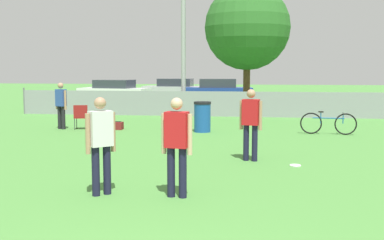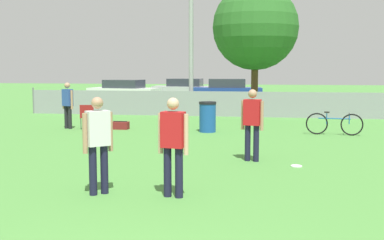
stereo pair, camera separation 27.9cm
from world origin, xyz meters
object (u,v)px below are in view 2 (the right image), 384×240
(trash_bin, at_px, (208,117))
(gear_bag_sideline, at_px, (120,125))
(tree_near_pole, at_px, (255,27))
(parked_car_silver, at_px, (185,89))
(parked_car_blue, at_px, (227,91))
(bicycle_sideline, at_px, (334,124))
(frisbee_disc, at_px, (296,166))
(player_thrower_red, at_px, (252,121))
(parked_car_white, at_px, (124,91))
(light_pole, at_px, (191,12))
(player_receiver_white, at_px, (98,139))
(player_defender_red, at_px, (173,141))
(spectator_in_blue, at_px, (68,103))
(folding_chair_sideline, at_px, (88,115))

(trash_bin, bearing_deg, gear_bag_sideline, 175.93)
(tree_near_pole, xyz_separation_m, parked_car_silver, (-5.11, 9.85, -3.29))
(tree_near_pole, relative_size, parked_car_blue, 1.33)
(bicycle_sideline, bearing_deg, frisbee_disc, -99.38)
(player_thrower_red, height_order, parked_car_blue, player_thrower_red)
(parked_car_white, bearing_deg, light_pole, -45.03)
(light_pole, distance_m, parked_car_white, 10.15)
(bicycle_sideline, bearing_deg, player_receiver_white, -114.89)
(player_defender_red, bearing_deg, player_thrower_red, 81.09)
(frisbee_disc, relative_size, trash_bin, 0.25)
(frisbee_disc, relative_size, gear_bag_sideline, 0.43)
(spectator_in_blue, distance_m, bicycle_sideline, 9.01)
(trash_bin, bearing_deg, bicycle_sideline, -0.46)
(trash_bin, height_order, parked_car_white, parked_car_white)
(light_pole, bearing_deg, tree_near_pole, 16.38)
(trash_bin, relative_size, parked_car_white, 0.22)
(gear_bag_sideline, relative_size, parked_car_blue, 0.13)
(parked_car_white, relative_size, parked_car_blue, 1.02)
(trash_bin, bearing_deg, parked_car_blue, 93.10)
(frisbee_disc, bearing_deg, spectator_in_blue, 144.85)
(player_defender_red, xyz_separation_m, trash_bin, (-0.56, 8.13, -0.42))
(bicycle_sideline, distance_m, gear_bag_sideline, 7.15)
(player_defender_red, height_order, parked_car_silver, player_defender_red)
(player_receiver_white, bearing_deg, tree_near_pole, 40.37)
(folding_chair_sideline, height_order, trash_bin, trash_bin)
(player_receiver_white, distance_m, gear_bag_sideline, 8.75)
(light_pole, xyz_separation_m, parked_car_white, (-5.60, 7.49, -3.93))
(frisbee_disc, xyz_separation_m, parked_car_blue, (-3.44, 19.62, 0.68))
(player_thrower_red, bearing_deg, player_defender_red, -93.38)
(player_receiver_white, bearing_deg, gear_bag_sideline, 63.64)
(player_receiver_white, height_order, parked_car_blue, player_receiver_white)
(spectator_in_blue, height_order, folding_chair_sideline, spectator_in_blue)
(tree_near_pole, bearing_deg, parked_car_white, 141.72)
(frisbee_disc, bearing_deg, parked_car_blue, 99.94)
(player_thrower_red, distance_m, trash_bin, 5.12)
(gear_bag_sideline, bearing_deg, player_defender_red, -66.41)
(bicycle_sideline, bearing_deg, player_defender_red, -107.89)
(light_pole, distance_m, player_receiver_white, 14.65)
(light_pole, distance_m, parked_car_silver, 11.60)
(spectator_in_blue, bearing_deg, folding_chair_sideline, -152.95)
(spectator_in_blue, bearing_deg, light_pole, -94.05)
(frisbee_disc, xyz_separation_m, bicycle_sideline, (1.39, 5.25, 0.34))
(bicycle_sideline, relative_size, gear_bag_sideline, 3.07)
(tree_near_pole, xyz_separation_m, folding_chair_sideline, (-5.47, -6.74, -3.49))
(spectator_in_blue, relative_size, parked_car_silver, 0.36)
(spectator_in_blue, bearing_deg, trash_bin, -155.39)
(player_thrower_red, relative_size, frisbee_disc, 6.61)
(player_defender_red, xyz_separation_m, parked_car_white, (-7.75, 21.61, -0.26))
(spectator_in_blue, bearing_deg, parked_car_white, -55.11)
(light_pole, relative_size, player_receiver_white, 4.72)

